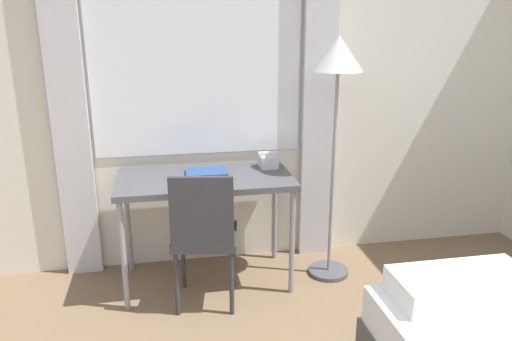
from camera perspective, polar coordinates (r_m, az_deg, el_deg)
wall_back_with_window at (r=3.62m, az=-2.32°, el=10.05°), size 5.54×0.13×2.70m
desk at (r=3.37m, az=-5.84°, el=-1.81°), size 1.16×0.60×0.78m
desk_chair at (r=3.14m, az=-5.97°, el=-6.91°), size 0.46×0.46×0.92m
standing_lamp at (r=3.34m, az=9.28°, el=10.16°), size 0.33×0.33×1.69m
telephone at (r=3.53m, az=1.40°, el=1.15°), size 0.14×0.14×0.11m
book at (r=3.40m, az=-5.65°, el=-0.22°), size 0.29×0.20×0.02m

